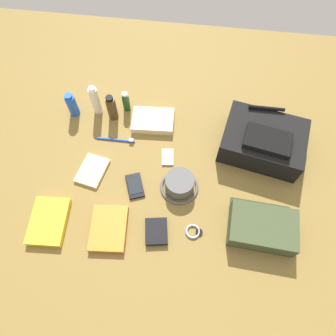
# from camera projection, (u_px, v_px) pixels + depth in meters

# --- Properties ---
(ground_plane) EXTENTS (2.64, 2.02, 0.02)m
(ground_plane) POSITION_uv_depth(u_px,v_px,m) (168.00, 173.00, 1.40)
(ground_plane) COLOR brown
(ground_plane) RESTS_ON ground
(backpack) EXTENTS (0.40, 0.33, 0.15)m
(backpack) POSITION_uv_depth(u_px,v_px,m) (263.00, 141.00, 1.39)
(backpack) COLOR black
(backpack) RESTS_ON ground_plane
(toiletry_pouch) EXTENTS (0.27, 0.22, 0.09)m
(toiletry_pouch) POSITION_uv_depth(u_px,v_px,m) (262.00, 227.00, 1.23)
(toiletry_pouch) COLOR #384228
(toiletry_pouch) RESTS_ON ground_plane
(bucket_hat) EXTENTS (0.17, 0.17, 0.08)m
(bucket_hat) POSITION_uv_depth(u_px,v_px,m) (179.00, 184.00, 1.33)
(bucket_hat) COLOR #535353
(bucket_hat) RESTS_ON ground_plane
(deodorant_spray) EXTENTS (0.05, 0.05, 0.13)m
(deodorant_spray) POSITION_uv_depth(u_px,v_px,m) (72.00, 105.00, 1.49)
(deodorant_spray) COLOR blue
(deodorant_spray) RESTS_ON ground_plane
(toothpaste_tube) EXTENTS (0.04, 0.04, 0.17)m
(toothpaste_tube) POSITION_uv_depth(u_px,v_px,m) (95.00, 100.00, 1.48)
(toothpaste_tube) COLOR white
(toothpaste_tube) RESTS_ON ground_plane
(cologne_bottle) EXTENTS (0.05, 0.05, 0.15)m
(cologne_bottle) POSITION_uv_depth(u_px,v_px,m) (112.00, 108.00, 1.48)
(cologne_bottle) COLOR #473319
(cologne_bottle) RESTS_ON ground_plane
(shampoo_bottle) EXTENTS (0.03, 0.03, 0.12)m
(shampoo_bottle) POSITION_uv_depth(u_px,v_px,m) (126.00, 102.00, 1.51)
(shampoo_bottle) COLOR #19471E
(shampoo_bottle) RESTS_ON ground_plane
(paperback_novel) EXTENTS (0.16, 0.21, 0.03)m
(paperback_novel) POSITION_uv_depth(u_px,v_px,m) (49.00, 221.00, 1.27)
(paperback_novel) COLOR yellow
(paperback_novel) RESTS_ON ground_plane
(travel_guidebook) EXTENTS (0.16, 0.20, 0.03)m
(travel_guidebook) POSITION_uv_depth(u_px,v_px,m) (109.00, 228.00, 1.26)
(travel_guidebook) COLOR orange
(travel_guidebook) RESTS_ON ground_plane
(cell_phone) EXTENTS (0.10, 0.13, 0.01)m
(cell_phone) POSITION_uv_depth(u_px,v_px,m) (135.00, 186.00, 1.36)
(cell_phone) COLOR black
(cell_phone) RESTS_ON ground_plane
(media_player) EXTENTS (0.06, 0.09, 0.01)m
(media_player) POSITION_uv_depth(u_px,v_px,m) (168.00, 157.00, 1.42)
(media_player) COLOR #B7B7BC
(media_player) RESTS_ON ground_plane
(wristwatch) EXTENTS (0.07, 0.06, 0.01)m
(wristwatch) POSITION_uv_depth(u_px,v_px,m) (194.00, 231.00, 1.26)
(wristwatch) COLOR #99999E
(wristwatch) RESTS_ON ground_plane
(toothbrush) EXTENTS (0.18, 0.01, 0.02)m
(toothbrush) POSITION_uv_depth(u_px,v_px,m) (118.00, 140.00, 1.47)
(toothbrush) COLOR blue
(toothbrush) RESTS_ON ground_plane
(wallet) EXTENTS (0.11, 0.12, 0.02)m
(wallet) POSITION_uv_depth(u_px,v_px,m) (156.00, 232.00, 1.26)
(wallet) COLOR black
(wallet) RESTS_ON ground_plane
(notepad) EXTENTS (0.14, 0.17, 0.02)m
(notepad) POSITION_uv_depth(u_px,v_px,m) (92.00, 171.00, 1.39)
(notepad) COLOR beige
(notepad) RESTS_ON ground_plane
(folded_towel) EXTENTS (0.21, 0.15, 0.04)m
(folded_towel) POSITION_uv_depth(u_px,v_px,m) (153.00, 121.00, 1.50)
(folded_towel) COLOR beige
(folded_towel) RESTS_ON ground_plane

